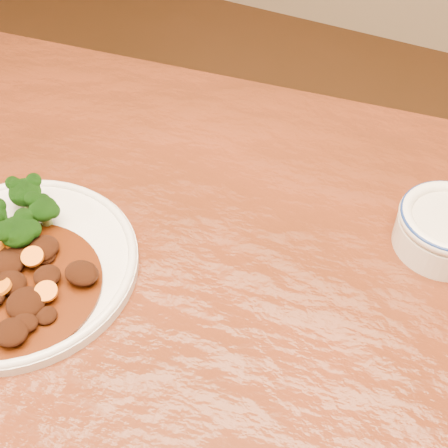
% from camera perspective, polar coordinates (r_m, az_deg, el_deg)
% --- Properties ---
extents(dining_table, '(1.60, 1.08, 0.75)m').
position_cam_1_polar(dining_table, '(0.71, -2.22, -13.29)').
color(dining_table, '#5F2310').
rests_on(dining_table, ground).
extents(dinner_plate, '(0.27, 0.27, 0.02)m').
position_cam_1_polar(dinner_plate, '(0.72, -18.52, -3.57)').
color(dinner_plate, white).
rests_on(dinner_plate, dining_table).
extents(broccoli_florets, '(0.12, 0.09, 0.05)m').
position_cam_1_polar(broccoli_florets, '(0.74, -19.50, 0.95)').
color(broccoli_florets, '#75984E').
rests_on(broccoli_florets, dinner_plate).
extents(mince_stew, '(0.19, 0.19, 0.03)m').
position_cam_1_polar(mince_stew, '(0.69, -18.63, -5.13)').
color(mince_stew, '#481907').
rests_on(mince_stew, dinner_plate).
extents(dip_bowl, '(0.11, 0.11, 0.05)m').
position_cam_1_polar(dip_bowl, '(0.74, 19.74, -0.29)').
color(dip_bowl, white).
rests_on(dip_bowl, dining_table).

